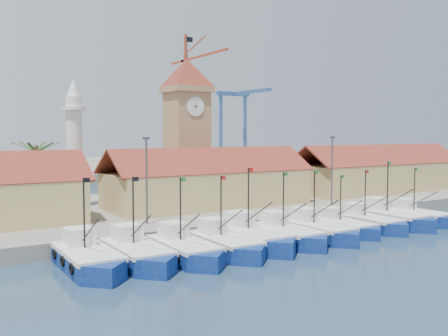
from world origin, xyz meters
TOP-DOWN VIEW (x-y plane):
  - ground at (0.00, 0.00)m, footprint 400.00×400.00m
  - quay at (0.00, 24.00)m, footprint 140.00×32.00m
  - terminal at (0.00, 110.00)m, footprint 240.00×80.00m
  - boat_0 at (-20.82, 3.09)m, footprint 3.76×10.30m
  - boat_1 at (-16.78, 2.73)m, footprint 3.71×10.17m
  - boat_2 at (-12.73, 1.98)m, footprint 3.62×9.92m
  - boat_3 at (-8.63, 1.92)m, footprint 3.60×9.87m
  - boat_4 at (-5.01, 2.67)m, footprint 3.88×10.64m
  - boat_5 at (-1.07, 2.31)m, footprint 3.59×9.85m
  - boat_6 at (2.96, 2.22)m, footprint 3.61×9.90m
  - boat_7 at (7.20, 2.79)m, footprint 3.24×8.88m
  - boat_8 at (11.26, 2.92)m, footprint 3.44×9.44m
  - boat_9 at (15.33, 3.08)m, footprint 3.87×10.60m
  - boat_10 at (19.68, 2.75)m, footprint 3.41×9.34m
  - hall_center at (0.00, 20.00)m, footprint 27.04×10.13m
  - hall_right at (32.00, 20.00)m, footprint 31.20×10.13m
  - clock_tower at (0.00, 26.00)m, footprint 5.80×5.80m
  - minaret at (-15.00, 28.00)m, footprint 3.00×3.00m
  - palm_tree at (-20.00, 26.00)m, footprint 5.60×5.03m
  - lamp_posts at (0.50, 12.00)m, footprint 80.70×0.25m
  - crane_red_right at (41.07, 103.26)m, footprint 1.00×34.43m
  - gantry at (62.00, 106.65)m, footprint 13.00×22.00m

SIDE VIEW (x-z plane):
  - ground at x=0.00m, z-range 0.00..0.00m
  - boat_7 at x=7.20m, z-range -2.67..4.06m
  - boat_10 at x=19.68m, z-range -2.80..4.26m
  - boat_8 at x=11.26m, z-range -2.83..4.31m
  - quay at x=0.00m, z-range 0.00..1.50m
  - boat_5 at x=-1.07m, z-range -2.95..4.50m
  - boat_3 at x=-8.63m, z-range -2.96..4.50m
  - boat_6 at x=2.96m, z-range -2.97..4.52m
  - boat_2 at x=-12.73m, z-range -2.98..4.53m
  - boat_1 at x=-16.78m, z-range -3.05..4.64m
  - boat_0 at x=-20.82m, z-range -3.09..4.70m
  - boat_9 at x=15.33m, z-range -3.18..4.84m
  - boat_4 at x=-5.01m, z-range -3.19..4.86m
  - terminal at x=0.00m, z-range 0.00..2.00m
  - hall_center at x=0.00m, z-range 0.18..7.79m
  - hall_right at x=32.00m, z-range 0.18..7.79m
  - palm_tree at x=-20.00m, z-range 2.05..10.44m
  - lamp_posts at x=0.50m, z-range 1.96..10.99m
  - minaret at x=-15.00m, z-range 1.58..17.88m
  - clock_tower at x=0.00m, z-range 0.61..23.31m
  - gantry at x=62.00m, z-range 8.44..31.64m
  - crane_red_right at x=41.07m, z-range 4.33..44.14m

